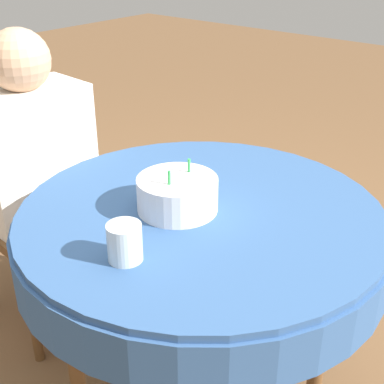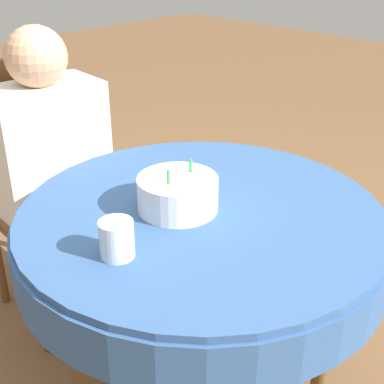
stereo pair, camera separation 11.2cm
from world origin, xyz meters
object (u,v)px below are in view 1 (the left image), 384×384
Objects in this scene: chair at (27,190)px; birthday_cake at (177,194)px; drinking_glass at (125,242)px; person at (36,157)px.

birthday_cake is (-0.04, -0.79, 0.26)m from chair.
birthday_cake is 0.27m from drinking_glass.
person is (-0.01, -0.10, 0.17)m from chair.
birthday_cake is 2.39× the size of drinking_glass.
person reaches higher than drinking_glass.
birthday_cake is at bearing -88.25° from chair.
chair is at bearing 71.10° from drinking_glass.
birthday_cake is at bearing -87.99° from person.
person reaches higher than birthday_cake.
chair is 10.97× the size of drinking_glass.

